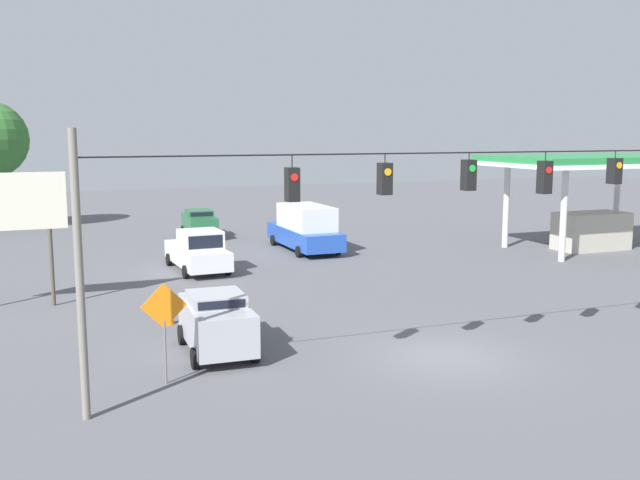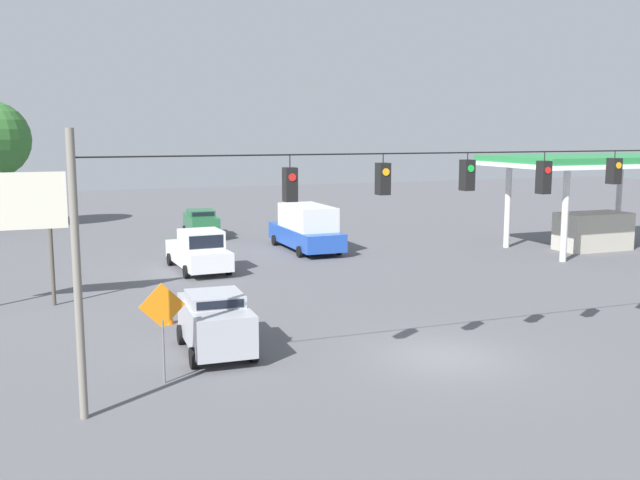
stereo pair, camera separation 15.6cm
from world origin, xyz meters
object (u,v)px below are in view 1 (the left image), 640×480
Objects in this scene: overhead_signal_span at (467,214)px; traffic_cone_nearest at (198,348)px; sedan_silver_parked_shoulder at (217,322)px; work_zone_sign at (164,314)px; sedan_green_withflow_deep at (200,223)px; box_truck_blue_oncoming_deep at (305,228)px; traffic_cone_second at (188,328)px; traffic_cone_third at (169,314)px; roadside_billboard at (4,210)px; pickup_truck_white_withflow_far at (198,251)px; gas_station at (594,181)px.

overhead_signal_span reaches higher than traffic_cone_nearest.
work_zone_sign is at bearing 48.43° from sedan_silver_parked_shoulder.
box_truck_blue_oncoming_deep reaches higher than sedan_green_withflow_deep.
traffic_cone_second is at bearing -72.90° from sedan_silver_parked_shoulder.
work_zone_sign is at bearing 79.71° from traffic_cone_third.
roadside_billboard is (5.44, -4.51, 3.56)m from traffic_cone_third.
gas_station is at bearing 175.08° from pickup_truck_white_withflow_far.
traffic_cone_second is at bearing 97.09° from traffic_cone_third.
work_zone_sign reaches higher than sedan_green_withflow_deep.
box_truck_blue_oncoming_deep is at bearing 122.45° from sedan_green_withflow_deep.
sedan_green_withflow_deep is at bearing -102.27° from pickup_truck_white_withflow_far.
traffic_cone_third is at bearing -47.44° from overhead_signal_span.
sedan_silver_parked_shoulder is at bearing 126.51° from roadside_billboard.
traffic_cone_nearest is at bearing 60.59° from box_truck_blue_oncoming_deep.
gas_station is (-25.84, -9.71, 3.66)m from traffic_cone_second.
overhead_signal_span reaches higher than roadside_billboard.
traffic_cone_nearest is at bearing 78.14° from pickup_truck_white_withflow_far.
pickup_truck_white_withflow_far is 8.14m from box_truck_blue_oncoming_deep.
gas_station is (-15.88, 5.86, 2.71)m from box_truck_blue_oncoming_deep.
roadside_billboard is at bearing 29.69° from box_truck_blue_oncoming_deep.
traffic_cone_second is at bearing 20.59° from gas_station.
roadside_billboard is (31.55, 3.08, -0.11)m from gas_station.
box_truck_blue_oncoming_deep is 1.31× the size of roadside_billboard.
gas_station reaches higher than traffic_cone_nearest.
traffic_cone_third is at bearing 72.18° from pickup_truck_white_withflow_far.
sedan_silver_parked_shoulder is 0.33× the size of gas_station.
sedan_green_withflow_deep is 23.56m from traffic_cone_second.
traffic_cone_second and traffic_cone_third have the same top height.
traffic_cone_third is at bearing -100.29° from work_zone_sign.
sedan_green_withflow_deep is (-2.45, -11.27, -0.02)m from pickup_truck_white_withflow_far.
overhead_signal_span reaches higher than sedan_green_withflow_deep.
sedan_silver_parked_shoulder is (6.48, -3.99, -3.57)m from overhead_signal_span.
overhead_signal_span is at bearing 154.09° from traffic_cone_nearest.
traffic_cone_nearest is 0.06× the size of gas_station.
overhead_signal_span is at bearing 93.55° from sedan_green_withflow_deep.
sedan_silver_parked_shoulder is (9.39, 17.42, -0.32)m from box_truck_blue_oncoming_deep.
roadside_billboard is 11.69m from work_zone_sign.
box_truck_blue_oncoming_deep is 18.23m from roadside_billboard.
sedan_silver_parked_shoulder is at bearing -31.61° from overhead_signal_span.
sedan_green_withflow_deep reaches higher than traffic_cone_third.
gas_station reaches higher than work_zone_sign.
traffic_cone_third is (0.13, -4.47, 0.00)m from traffic_cone_nearest.
pickup_truck_white_withflow_far reaches higher than traffic_cone_nearest.
traffic_cone_second is at bearing -39.63° from overhead_signal_span.
work_zone_sign reaches higher than pickup_truck_white_withflow_far.
traffic_cone_third is 27.43m from gas_station.
gas_station is 30.58m from work_zone_sign.
roadside_billboard is (12.76, -12.47, -0.65)m from overhead_signal_span.
traffic_cone_third is at bearing 16.20° from gas_station.
gas_station is at bearing 147.23° from sedan_green_withflow_deep.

